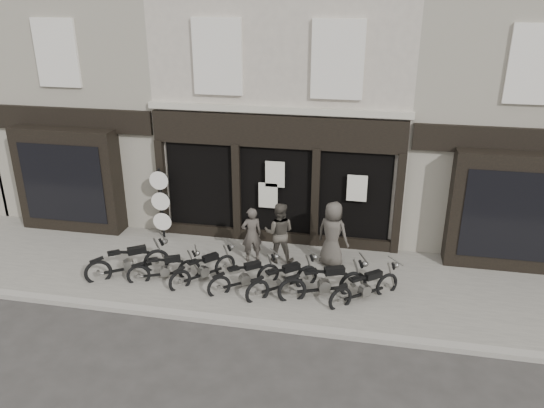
% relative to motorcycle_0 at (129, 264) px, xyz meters
% --- Properties ---
extents(ground_plane, '(90.00, 90.00, 0.00)m').
position_rel_motorcycle_0_xyz_m(ground_plane, '(3.38, -0.20, -0.42)').
color(ground_plane, '#2D2B28').
rests_on(ground_plane, ground).
extents(pavement, '(30.00, 4.20, 0.12)m').
position_rel_motorcycle_0_xyz_m(pavement, '(3.38, 0.70, -0.36)').
color(pavement, '#67625B').
rests_on(pavement, ground_plane).
extents(kerb, '(30.00, 0.25, 0.13)m').
position_rel_motorcycle_0_xyz_m(kerb, '(3.38, -1.45, -0.35)').
color(kerb, gray).
rests_on(kerb, ground_plane).
extents(central_building, '(7.30, 6.22, 8.34)m').
position_rel_motorcycle_0_xyz_m(central_building, '(3.38, 5.76, 3.66)').
color(central_building, '#B5AB9B').
rests_on(central_building, ground).
extents(neighbour_left, '(5.60, 6.73, 8.34)m').
position_rel_motorcycle_0_xyz_m(neighbour_left, '(-2.97, 5.70, 3.62)').
color(neighbour_left, gray).
rests_on(neighbour_left, ground).
extents(neighbour_right, '(5.60, 6.73, 8.34)m').
position_rel_motorcycle_0_xyz_m(neighbour_right, '(9.73, 5.70, 3.62)').
color(neighbour_right, gray).
rests_on(neighbour_right, ground).
extents(motorcycle_0, '(1.91, 1.49, 1.05)m').
position_rel_motorcycle_0_xyz_m(motorcycle_0, '(0.00, 0.00, 0.00)').
color(motorcycle_0, black).
rests_on(motorcycle_0, ground).
extents(motorcycle_1, '(1.77, 1.01, 0.91)m').
position_rel_motorcycle_0_xyz_m(motorcycle_1, '(1.01, -0.03, -0.06)').
color(motorcycle_1, black).
rests_on(motorcycle_1, ground).
extents(motorcycle_2, '(1.46, 1.60, 0.93)m').
position_rel_motorcycle_0_xyz_m(motorcycle_2, '(2.00, 0.13, -0.05)').
color(motorcycle_2, black).
rests_on(motorcycle_2, ground).
extents(motorcycle_3, '(1.66, 1.39, 0.94)m').
position_rel_motorcycle_0_xyz_m(motorcycle_3, '(3.13, -0.04, -0.05)').
color(motorcycle_3, black).
rests_on(motorcycle_3, ground).
extents(motorcycle_4, '(1.68, 1.55, 0.99)m').
position_rel_motorcycle_0_xyz_m(motorcycle_4, '(4.11, -0.05, -0.03)').
color(motorcycle_4, black).
rests_on(motorcycle_4, ground).
extents(motorcycle_5, '(2.12, 1.15, 1.08)m').
position_rel_motorcycle_0_xyz_m(motorcycle_5, '(5.11, -0.06, 0.01)').
color(motorcycle_5, black).
rests_on(motorcycle_5, ground).
extents(motorcycle_6, '(1.70, 1.47, 0.97)m').
position_rel_motorcycle_0_xyz_m(motorcycle_6, '(6.10, -0.00, -0.03)').
color(motorcycle_6, black).
rests_on(motorcycle_6, ground).
extents(man_left, '(0.67, 0.57, 1.55)m').
position_rel_motorcycle_0_xyz_m(man_left, '(2.97, 1.42, 0.48)').
color(man_left, '#3F3934').
rests_on(man_left, pavement).
extents(man_centre, '(0.86, 0.69, 1.70)m').
position_rel_motorcycle_0_xyz_m(man_centre, '(3.70, 1.53, 0.55)').
color(man_centre, '#403B33').
rests_on(man_centre, pavement).
extents(man_right, '(1.04, 0.87, 1.81)m').
position_rel_motorcycle_0_xyz_m(man_right, '(5.14, 1.60, 0.61)').
color(man_right, '#423D37').
rests_on(man_right, pavement).
extents(advert_sign_post, '(0.56, 0.36, 2.30)m').
position_rel_motorcycle_0_xyz_m(advert_sign_post, '(0.02, 2.29, 0.70)').
color(advert_sign_post, black).
rests_on(advert_sign_post, ground).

